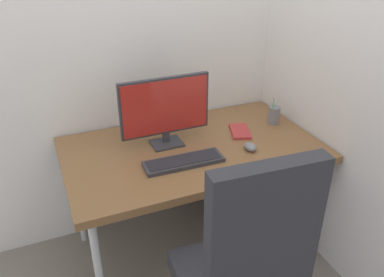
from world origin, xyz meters
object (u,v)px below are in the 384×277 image
Objects in this scene: filing_cabinet at (254,196)px; mouse at (250,147)px; office_chair at (244,270)px; monitor at (165,109)px; notebook at (240,131)px; pen_holder at (274,115)px; keyboard at (184,162)px.

filing_cabinet is 6.75× the size of mouse.
filing_cabinet is at bearing 55.24° from office_chair.
monitor reaches higher than filing_cabinet.
office_chair is at bearing -98.53° from notebook.
pen_holder is (0.16, 0.10, 0.50)m from filing_cabinet.
filing_cabinet is 1.15× the size of monitor.
keyboard is at bearing -137.44° from notebook.
monitor is 0.72m from pen_holder.
office_chair is 13.69× the size of mouse.
office_chair is 0.76m from mouse.
filing_cabinet is 1.37× the size of keyboard.
monitor is (-0.01, 0.89, 0.34)m from office_chair.
pen_holder is (0.69, 0.23, 0.04)m from keyboard.
office_chair is 6.70× the size of pen_holder.
monitor is 0.49m from notebook.
mouse reaches higher than keyboard.
monitor is 5.88× the size of mouse.
notebook is (-0.25, -0.04, -0.05)m from pen_holder.
filing_cabinet is (0.53, 0.77, -0.32)m from office_chair.
pen_holder is (0.30, 0.24, 0.04)m from mouse.
pen_holder is 0.26m from notebook.
notebook is (0.05, 0.20, -0.01)m from mouse.
notebook is (0.44, 0.84, 0.14)m from office_chair.
mouse is at bearing 58.67° from office_chair.
mouse is at bearing -141.93° from pen_holder.
office_chair is at bearing -89.97° from keyboard.
office_chair is at bearing -124.76° from filing_cabinet.
mouse is 0.21m from notebook.
monitor reaches higher than pen_holder.
pen_holder is at bearing 33.38° from filing_cabinet.
office_chair is 6.38× the size of notebook.
mouse is 0.47× the size of notebook.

